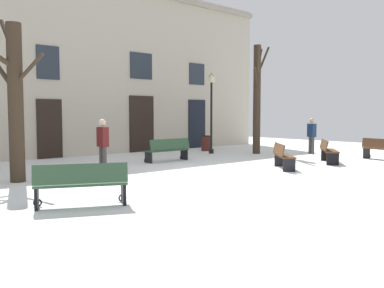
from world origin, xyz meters
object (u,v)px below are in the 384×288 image
Objects in this scene: bench_by_litter_bin at (381,149)px; bench_back_to_back_left at (328,151)px; person_by_shop_door at (103,143)px; tree_right_of_center at (14,98)px; tree_left_of_center at (257,96)px; litter_bin at (206,143)px; bench_near_center_tree at (283,156)px; person_strolling at (312,134)px; streetlamp at (211,105)px; bench_facing_shops at (81,184)px; bench_back_to_back_right at (168,150)px.

bench_back_to_back_left is at bearing 80.84° from bench_by_litter_bin.
tree_right_of_center is at bearing -88.40° from person_by_shop_door.
litter_bin is (-0.76, 2.58, -2.25)m from tree_left_of_center.
tree_left_of_center is 5.82m from bench_near_center_tree.
streetlamp is at bearing 61.79° from person_strolling.
person_by_shop_door is 1.02× the size of person_strolling.
bench_back_to_back_left is 8.26m from person_by_shop_door.
person_by_shop_door is (2.83, 4.11, 0.47)m from bench_facing_shops.
bench_facing_shops is at bearing 119.67° from person_strolling.
bench_facing_shops reaches higher than bench_by_litter_bin.
person_strolling is (6.74, -1.99, 0.44)m from bench_back_to_back_right.
litter_bin is 0.45× the size of person_by_shop_door.
bench_near_center_tree is at bearing 108.74° from bench_back_to_back_right.
person_by_shop_door is (-4.83, 3.32, 0.48)m from bench_near_center_tree.
streetlamp reaches higher than bench_by_litter_bin.
litter_bin is 0.47× the size of bench_by_litter_bin.
bench_back_to_back_right is 1.04× the size of bench_facing_shops.
streetlamp is at bearing 21.59° from bench_near_center_tree.
tree_right_of_center is at bearing 102.31° from person_strolling.
bench_back_to_back_left is (10.22, -3.25, -1.80)m from tree_right_of_center.
streetlamp reaches higher than bench_back_to_back_left.
person_by_shop_door is (2.71, 0.15, -1.33)m from tree_right_of_center.
streetlamp reaches higher than bench_facing_shops.
person_by_shop_door is at bearing -162.48° from streetlamp.
bench_back_to_back_right reaches higher than bench_near_center_tree.
person_strolling reaches higher than bench_back_to_back_left.
person_by_shop_door is (-7.62, -3.33, 0.54)m from litter_bin.
person_by_shop_door is at bearing 15.63° from bench_back_to_back_right.
litter_bin is at bearing -151.21° from bench_back_to_back_right.
bench_back_to_back_left is at bearing -101.76° from tree_left_of_center.
tree_left_of_center reaches higher than tree_right_of_center.
streetlamp reaches higher than person_by_shop_door.
litter_bin is (10.33, 3.48, -1.87)m from tree_right_of_center.
bench_facing_shops is at bearing 145.45° from bench_back_to_back_left.
bench_by_litter_bin is (6.63, -5.22, -0.01)m from bench_back_to_back_right.
tree_left_of_center is 6.59× the size of litter_bin.
bench_facing_shops is at bearing 137.72° from bench_near_center_tree.
person_by_shop_door is at bearing 77.03° from bench_by_litter_bin.
tree_left_of_center is 8.58m from person_by_shop_door.
bench_facing_shops is 13.30m from person_strolling.
bench_back_to_back_right is 7.04m from person_strolling.
bench_near_center_tree is at bearing -110.18° from streetlamp.
streetlamp is at bearing -123.53° from litter_bin.
person_strolling is at bearing -24.75° from bench_near_center_tree.
bench_back_to_back_left is at bearing -83.16° from streetlamp.
bench_facing_shops reaches higher than bench_back_to_back_left.
bench_back_to_back_left reaches higher than litter_bin.
streetlamp is 2.29× the size of bench_by_litter_bin.
tree_left_of_center is 1.10× the size of tree_right_of_center.
tree_right_of_center reaches higher than bench_by_litter_bin.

